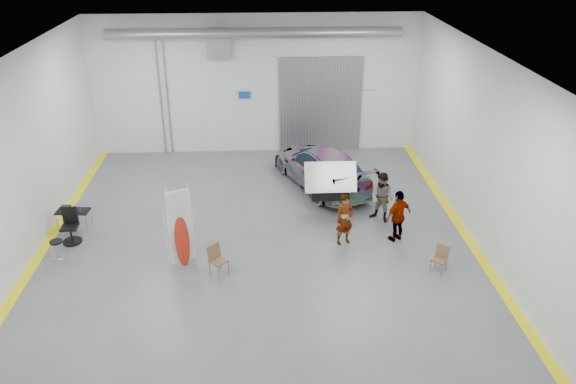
{
  "coord_description": "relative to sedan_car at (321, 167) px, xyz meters",
  "views": [
    {
      "loc": [
        0.1,
        -15.67,
        9.49
      ],
      "look_at": [
        0.98,
        0.58,
        1.5
      ],
      "focal_mm": 35.0,
      "sensor_mm": 36.0,
      "label": 1
    }
  ],
  "objects": [
    {
      "name": "ground",
      "position": [
        -2.47,
        -4.22,
        -0.77
      ],
      "size": [
        16.0,
        16.0,
        0.0
      ],
      "primitive_type": "plane",
      "color": "#5A5D62",
      "rests_on": "ground"
    },
    {
      "name": "person_a",
      "position": [
        0.26,
        -4.42,
        0.1
      ],
      "size": [
        0.74,
        0.62,
        1.73
      ],
      "primitive_type": "imported",
      "rotation": [
        0.0,
        0.0,
        0.39
      ],
      "color": "olive",
      "rests_on": "ground"
    },
    {
      "name": "room_shell",
      "position": [
        -2.23,
        -2.0,
        3.31
      ],
      "size": [
        14.02,
        16.18,
        6.01
      ],
      "color": "silver",
      "rests_on": "ground"
    },
    {
      "name": "shop_stool",
      "position": [
        -8.54,
        -5.13,
        -0.38
      ],
      "size": [
        0.4,
        0.4,
        0.78
      ],
      "rotation": [
        0.0,
        0.0,
        0.37
      ],
      "color": "black",
      "rests_on": "ground"
    },
    {
      "name": "folding_chair_far",
      "position": [
        2.83,
        -6.2,
        -0.5
      ],
      "size": [
        0.55,
        0.62,
        0.84
      ],
      "rotation": [
        0.0,
        0.0,
        -0.73
      ],
      "color": "brown",
      "rests_on": "ground"
    },
    {
      "name": "person_c",
      "position": [
        2.01,
        -4.32,
        0.12
      ],
      "size": [
        1.1,
        0.89,
        1.78
      ],
      "primitive_type": "imported",
      "rotation": [
        0.0,
        0.0,
        3.68
      ],
      "color": "brown",
      "rests_on": "ground"
    },
    {
      "name": "work_table",
      "position": [
        -8.72,
        -3.0,
        -0.08
      ],
      "size": [
        1.12,
        0.63,
        0.88
      ],
      "rotation": [
        0.0,
        0.0,
        -0.08
      ],
      "color": "gray",
      "rests_on": "ground"
    },
    {
      "name": "folding_chair_near",
      "position": [
        -3.65,
        -6.02,
        -0.47
      ],
      "size": [
        0.63,
        0.71,
        0.96
      ],
      "rotation": [
        0.0,
        0.0,
        0.76
      ],
      "color": "brown",
      "rests_on": "ground"
    },
    {
      "name": "surfboard_display",
      "position": [
        -4.85,
        -5.41,
        0.31
      ],
      "size": [
        0.7,
        0.42,
        2.65
      ],
      "rotation": [
        0.0,
        0.0,
        0.42
      ],
      "color": "white",
      "rests_on": "ground"
    },
    {
      "name": "office_chair",
      "position": [
        -8.52,
        -3.84,
        -0.26
      ],
      "size": [
        0.62,
        0.62,
        1.16
      ],
      "rotation": [
        0.0,
        0.0,
        0.03
      ],
      "color": "black",
      "rests_on": "ground"
    },
    {
      "name": "trunk_lid",
      "position": [
        0.0,
        -2.39,
        0.79
      ],
      "size": [
        1.79,
        1.08,
        0.04
      ],
      "primitive_type": "cube",
      "color": "silver",
      "rests_on": "sedan_car"
    },
    {
      "name": "sedan_car",
      "position": [
        0.0,
        0.0,
        0.0
      ],
      "size": [
        3.98,
        5.7,
        1.53
      ],
      "primitive_type": "imported",
      "rotation": [
        0.0,
        0.0,
        3.53
      ],
      "color": "white",
      "rests_on": "ground"
    },
    {
      "name": "person_b",
      "position": [
        1.76,
        -3.0,
        0.13
      ],
      "size": [
        1.1,
        1.07,
        1.78
      ],
      "primitive_type": "imported",
      "rotation": [
        0.0,
        0.0,
        -0.69
      ],
      "color": "teal",
      "rests_on": "ground"
    }
  ]
}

